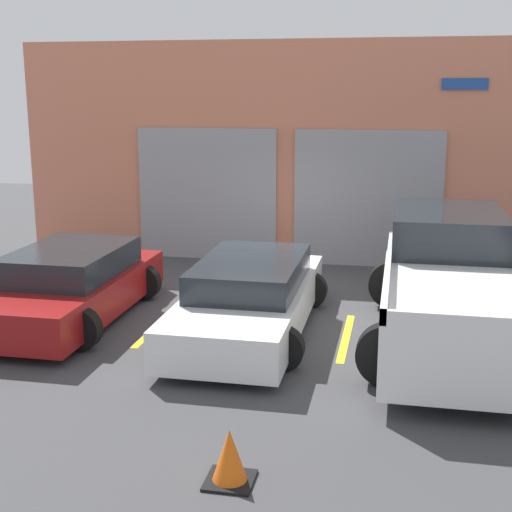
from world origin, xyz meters
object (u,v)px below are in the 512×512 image
(sedan_white, at_px, (250,297))
(sedan_side, at_px, (70,286))
(traffic_cone, at_px, (230,458))
(pickup_truck, at_px, (450,285))

(sedan_white, xyz_separation_m, sedan_side, (-3.03, -0.00, 0.02))
(sedan_side, distance_m, traffic_cone, 5.79)
(pickup_truck, bearing_deg, traffic_cone, -116.15)
(pickup_truck, xyz_separation_m, sedan_side, (-6.05, -0.28, -0.28))
(pickup_truck, distance_m, traffic_cone, 5.23)
(sedan_side, xyz_separation_m, traffic_cone, (3.76, -4.39, -0.31))
(pickup_truck, xyz_separation_m, sedan_white, (-3.03, -0.27, -0.30))
(sedan_white, height_order, sedan_side, sedan_side)
(pickup_truck, distance_m, sedan_white, 3.05)
(pickup_truck, height_order, traffic_cone, pickup_truck)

